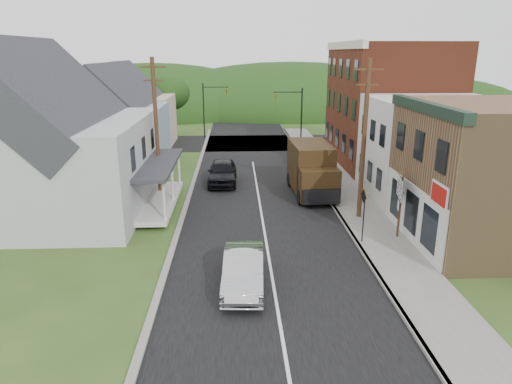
{
  "coord_description": "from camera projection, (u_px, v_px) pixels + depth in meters",
  "views": [
    {
      "loc": [
        -1.49,
        -21.1,
        9.25
      ],
      "look_at": [
        -0.45,
        1.87,
        2.2
      ],
      "focal_mm": 32.0,
      "sensor_mm": 36.0,
      "label": 1
    }
  ],
  "objects": [
    {
      "name": "curb_left",
      "position": [
        189.0,
        197.0,
        30.35
      ],
      "size": [
        0.3,
        55.0,
        0.12
      ],
      "primitive_type": "cube",
      "color": "slate",
      "rests_on": "ground"
    },
    {
      "name": "tree_left_b",
      "position": [
        16.0,
        117.0,
        32.22
      ],
      "size": [
        4.8,
        4.8,
        6.94
      ],
      "color": "#382616",
      "rests_on": "ground"
    },
    {
      "name": "tree_left_d",
      "position": [
        169.0,
        93.0,
        51.66
      ],
      "size": [
        4.8,
        4.8,
        6.94
      ],
      "color": "#382616",
      "rests_on": "ground"
    },
    {
      "name": "traffic_signal_left",
      "position": [
        210.0,
        104.0,
        50.77
      ],
      "size": [
        2.87,
        0.2,
        6.0
      ],
      "color": "black",
      "rests_on": "ground"
    },
    {
      "name": "sidewalk_right",
      "position": [
        346.0,
        194.0,
        30.8
      ],
      "size": [
        2.8,
        55.0,
        0.15
      ],
      "primitive_type": "cube",
      "color": "slate",
      "rests_on": "ground"
    },
    {
      "name": "storefront_red",
      "position": [
        388.0,
        105.0,
        38.19
      ],
      "size": [
        8.0,
        12.0,
        10.0
      ],
      "primitive_type": "cube",
      "color": "maroon",
      "rests_on": "ground"
    },
    {
      "name": "storefront_tan",
      "position": [
        496.0,
        175.0,
        22.39
      ],
      "size": [
        8.0,
        8.0,
        7.0
      ],
      "primitive_type": "cube",
      "color": "brown",
      "rests_on": "ground"
    },
    {
      "name": "dark_sedan",
      "position": [
        222.0,
        172.0,
        33.38
      ],
      "size": [
        2.11,
        5.09,
        1.72
      ],
      "primitive_type": "imported",
      "rotation": [
        0.0,
        0.0,
        -0.01
      ],
      "color": "black",
      "rests_on": "ground"
    },
    {
      "name": "cross_road",
      "position": [
        249.0,
        143.0,
        48.71
      ],
      "size": [
        60.0,
        9.0,
        0.02
      ],
      "primitive_type": "cube",
      "color": "black",
      "rests_on": "ground"
    },
    {
      "name": "silver_sedan",
      "position": [
        244.0,
        270.0,
        18.59
      ],
      "size": [
        1.83,
        4.67,
        1.51
      ],
      "primitive_type": "imported",
      "rotation": [
        0.0,
        0.0,
        -0.05
      ],
      "color": "#AFB0B4",
      "rests_on": "ground"
    },
    {
      "name": "ground",
      "position": [
        267.0,
        245.0,
        22.93
      ],
      "size": [
        120.0,
        120.0,
        0.0
      ],
      "primitive_type": "plane",
      "color": "#2D4719",
      "rests_on": "ground"
    },
    {
      "name": "road",
      "position": [
        257.0,
        188.0,
        32.48
      ],
      "size": [
        9.0,
        90.0,
        0.02
      ],
      "primitive_type": "cube",
      "color": "black",
      "rests_on": "ground"
    },
    {
      "name": "utility_pole_right",
      "position": [
        364.0,
        139.0,
        25.15
      ],
      "size": [
        1.6,
        0.26,
        9.0
      ],
      "color": "#472D19",
      "rests_on": "ground"
    },
    {
      "name": "tree_left_c",
      "position": [
        33.0,
        92.0,
        39.46
      ],
      "size": [
        5.8,
        5.8,
        8.41
      ],
      "color": "#382616",
      "rests_on": "ground"
    },
    {
      "name": "forested_ridge",
      "position": [
        244.0,
        111.0,
        75.45
      ],
      "size": [
        90.0,
        30.0,
        16.0
      ],
      "primitive_type": "ellipsoid",
      "color": "#15340F",
      "rests_on": "ground"
    },
    {
      "name": "house_blue",
      "position": [
        120.0,
        123.0,
        37.6
      ],
      "size": [
        7.14,
        8.16,
        7.28
      ],
      "color": "#7F8EAD",
      "rests_on": "ground"
    },
    {
      "name": "delivery_van",
      "position": [
        312.0,
        170.0,
        30.56
      ],
      "size": [
        2.74,
        6.2,
        3.41
      ],
      "rotation": [
        0.0,
        0.0,
        0.04
      ],
      "color": "black",
      "rests_on": "ground"
    },
    {
      "name": "curb_right",
      "position": [
        326.0,
        195.0,
        30.74
      ],
      "size": [
        0.2,
        55.0,
        0.15
      ],
      "primitive_type": "cube",
      "color": "slate",
      "rests_on": "ground"
    },
    {
      "name": "house_cream",
      "position": [
        136.0,
        110.0,
        46.17
      ],
      "size": [
        7.14,
        8.16,
        7.28
      ],
      "color": "#BEAB93",
      "rests_on": "ground"
    },
    {
      "name": "utility_pole_left",
      "position": [
        156.0,
        128.0,
        28.92
      ],
      "size": [
        1.6,
        0.26,
        9.0
      ],
      "color": "#472D19",
      "rests_on": "ground"
    },
    {
      "name": "warning_sign",
      "position": [
        364.0,
        208.0,
        22.42
      ],
      "size": [
        0.15,
        0.77,
        2.78
      ],
      "rotation": [
        0.0,
        0.0,
        0.09
      ],
      "color": "black",
      "rests_on": "sidewalk_right"
    },
    {
      "name": "storefront_white",
      "position": [
        432.0,
        149.0,
        29.63
      ],
      "size": [
        8.0,
        7.0,
        6.5
      ],
      "primitive_type": "cube",
      "color": "silver",
      "rests_on": "ground"
    },
    {
      "name": "route_sign_cluster",
      "position": [
        400.0,
        198.0,
        22.97
      ],
      "size": [
        0.43,
        1.8,
        3.2
      ],
      "rotation": [
        0.0,
        0.0,
        -0.2
      ],
      "color": "#472D19",
      "rests_on": "sidewalk_right"
    },
    {
      "name": "traffic_signal_right",
      "position": [
        294.0,
        111.0,
        44.46
      ],
      "size": [
        2.87,
        0.2,
        6.0
      ],
      "color": "black",
      "rests_on": "ground"
    },
    {
      "name": "house_gray",
      "position": [
        57.0,
        141.0,
        26.89
      ],
      "size": [
        10.2,
        12.24,
        8.35
      ],
      "color": "#ADAFB2",
      "rests_on": "ground"
    }
  ]
}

